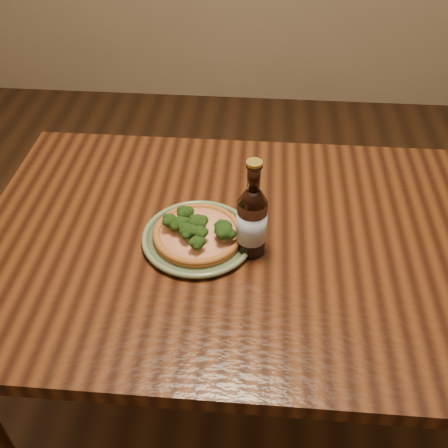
# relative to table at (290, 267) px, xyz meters

# --- Properties ---
(ground) EXTENTS (4.50, 4.50, 0.00)m
(ground) POSITION_rel_table_xyz_m (0.00, -0.10, -0.66)
(ground) COLOR #382111
(ground) RESTS_ON ground
(table) EXTENTS (1.60, 0.90, 0.75)m
(table) POSITION_rel_table_xyz_m (0.00, 0.00, 0.00)
(table) COLOR #401F0D
(table) RESTS_ON ground
(plate) EXTENTS (0.28, 0.28, 0.02)m
(plate) POSITION_rel_table_xyz_m (-0.24, -0.02, 0.10)
(plate) COLOR #5A6A49
(plate) RESTS_ON table
(pizza) EXTENTS (0.22, 0.22, 0.07)m
(pizza) POSITION_rel_table_xyz_m (-0.24, -0.02, 0.12)
(pizza) COLOR #945621
(pizza) RESTS_ON plate
(beer_bottle) EXTENTS (0.07, 0.07, 0.26)m
(beer_bottle) POSITION_rel_table_xyz_m (-0.11, -0.04, 0.19)
(beer_bottle) COLOR black
(beer_bottle) RESTS_ON table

